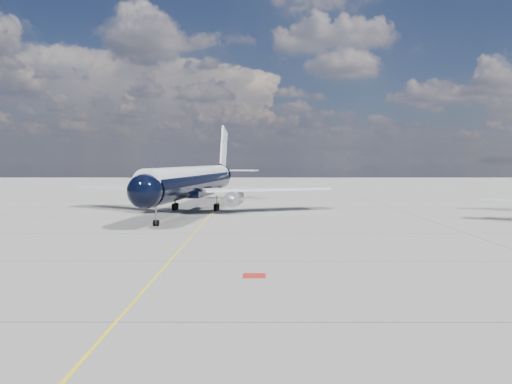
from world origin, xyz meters
TOP-DOWN VIEW (x-y plane):
  - ground at (0.00, 30.00)m, footprint 320.00×320.00m
  - taxiway_centerline at (0.00, 25.00)m, footprint 0.16×160.00m
  - red_marking at (6.80, -10.00)m, footprint 1.60×1.60m
  - main_airliner at (-2.93, 35.27)m, footprint 42.71×52.35m

SIDE VIEW (x-z plane):
  - ground at x=0.00m, z-range 0.00..0.00m
  - taxiway_centerline at x=0.00m, z-range 0.00..0.01m
  - red_marking at x=6.80m, z-range 0.00..0.01m
  - main_airliner at x=-2.93m, z-range -2.87..12.27m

